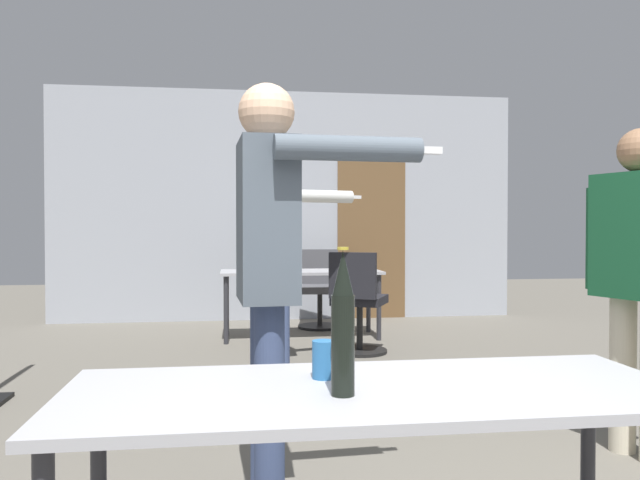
{
  "coord_description": "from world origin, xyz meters",
  "views": [
    {
      "loc": [
        -0.66,
        -1.5,
        1.19
      ],
      "look_at": [
        -0.09,
        2.71,
        1.1
      ],
      "focal_mm": 35.0,
      "sensor_mm": 36.0,
      "label": 1
    }
  ],
  "objects_px": {
    "person_far_watching": "(280,242)",
    "beer_bottle": "(343,326)",
    "person_right_polo": "(270,248)",
    "drink_cup": "(324,359)",
    "office_chair_mid_tucked": "(358,305)",
    "office_chair_far_right": "(320,291)"
  },
  "relations": [
    {
      "from": "office_chair_mid_tucked",
      "to": "beer_bottle",
      "type": "xyz_separation_m",
      "value": [
        -0.84,
        -4.03,
        0.46
      ]
    },
    {
      "from": "person_far_watching",
      "to": "drink_cup",
      "type": "bearing_deg",
      "value": -17.83
    },
    {
      "from": "office_chair_far_right",
      "to": "drink_cup",
      "type": "bearing_deg",
      "value": 90.61
    },
    {
      "from": "person_far_watching",
      "to": "office_chair_far_right",
      "type": "height_order",
      "value": "person_far_watching"
    },
    {
      "from": "drink_cup",
      "to": "person_right_polo",
      "type": "bearing_deg",
      "value": 98.57
    },
    {
      "from": "person_far_watching",
      "to": "office_chair_mid_tucked",
      "type": "bearing_deg",
      "value": 93.27
    },
    {
      "from": "person_right_polo",
      "to": "person_far_watching",
      "type": "bearing_deg",
      "value": 171.67
    },
    {
      "from": "office_chair_mid_tucked",
      "to": "drink_cup",
      "type": "height_order",
      "value": "office_chair_mid_tucked"
    },
    {
      "from": "office_chair_mid_tucked",
      "to": "office_chair_far_right",
      "type": "bearing_deg",
      "value": 120.56
    },
    {
      "from": "person_far_watching",
      "to": "office_chair_mid_tucked",
      "type": "height_order",
      "value": "person_far_watching"
    },
    {
      "from": "person_right_polo",
      "to": "office_chair_mid_tucked",
      "type": "bearing_deg",
      "value": 158.56
    },
    {
      "from": "person_far_watching",
      "to": "drink_cup",
      "type": "xyz_separation_m",
      "value": [
        -0.12,
        -3.57,
        -0.27
      ]
    },
    {
      "from": "person_right_polo",
      "to": "drink_cup",
      "type": "bearing_deg",
      "value": 5.07
    },
    {
      "from": "person_far_watching",
      "to": "office_chair_far_right",
      "type": "distance_m",
      "value": 2.09
    },
    {
      "from": "person_right_polo",
      "to": "office_chair_far_right",
      "type": "distance_m",
      "value": 4.79
    },
    {
      "from": "person_far_watching",
      "to": "beer_bottle",
      "type": "xyz_separation_m",
      "value": [
        -0.09,
        -3.76,
        -0.14
      ]
    },
    {
      "from": "drink_cup",
      "to": "beer_bottle",
      "type": "bearing_deg",
      "value": -82.75
    },
    {
      "from": "office_chair_far_right",
      "to": "beer_bottle",
      "type": "relative_size",
      "value": 2.24
    },
    {
      "from": "drink_cup",
      "to": "office_chair_mid_tucked",
      "type": "bearing_deg",
      "value": 77.29
    },
    {
      "from": "person_far_watching",
      "to": "office_chair_mid_tucked",
      "type": "relative_size",
      "value": 1.82
    },
    {
      "from": "person_right_polo",
      "to": "beer_bottle",
      "type": "relative_size",
      "value": 4.4
    },
    {
      "from": "drink_cup",
      "to": "office_chair_far_right",
      "type": "bearing_deg",
      "value": 82.41
    }
  ]
}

